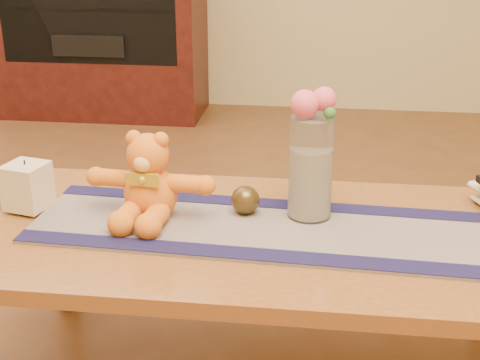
# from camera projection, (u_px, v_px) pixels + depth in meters

# --- Properties ---
(coffee_table_top) EXTENTS (1.40, 0.70, 0.04)m
(coffee_table_top) POSITION_uv_depth(u_px,v_px,m) (260.00, 237.00, 1.68)
(coffee_table_top) COLOR brown
(coffee_table_top) RESTS_ON floor
(table_leg_bl) EXTENTS (0.07, 0.07, 0.41)m
(table_leg_bl) POSITION_uv_depth(u_px,v_px,m) (63.00, 249.00, 2.11)
(table_leg_bl) COLOR brown
(table_leg_bl) RESTS_ON floor
(persian_runner) EXTENTS (1.21, 0.40, 0.01)m
(persian_runner) POSITION_uv_depth(u_px,v_px,m) (274.00, 229.00, 1.67)
(persian_runner) COLOR #191A46
(persian_runner) RESTS_ON coffee_table_top
(runner_border_near) EXTENTS (1.20, 0.11, 0.00)m
(runner_border_near) POSITION_uv_depth(u_px,v_px,m) (266.00, 255.00, 1.54)
(runner_border_near) COLOR #141238
(runner_border_near) RESTS_ON persian_runner
(runner_border_far) EXTENTS (1.20, 0.11, 0.00)m
(runner_border_far) POSITION_uv_depth(u_px,v_px,m) (281.00, 204.00, 1.80)
(runner_border_far) COLOR #141238
(runner_border_far) RESTS_ON persian_runner
(teddy_bear) EXTENTS (0.33, 0.28, 0.21)m
(teddy_bear) POSITION_uv_depth(u_px,v_px,m) (150.00, 176.00, 1.70)
(teddy_bear) COLOR orange
(teddy_bear) RESTS_ON persian_runner
(pillar_candle) EXTENTS (0.12, 0.12, 0.12)m
(pillar_candle) POSITION_uv_depth(u_px,v_px,m) (27.00, 186.00, 1.77)
(pillar_candle) COLOR beige
(pillar_candle) RESTS_ON persian_runner
(candle_wick) EXTENTS (0.00, 0.00, 0.01)m
(candle_wick) POSITION_uv_depth(u_px,v_px,m) (24.00, 162.00, 1.74)
(candle_wick) COLOR black
(candle_wick) RESTS_ON pillar_candle
(glass_vase) EXTENTS (0.11, 0.11, 0.26)m
(glass_vase) POSITION_uv_depth(u_px,v_px,m) (311.00, 168.00, 1.69)
(glass_vase) COLOR silver
(glass_vase) RESTS_ON persian_runner
(potpourri_fill) EXTENTS (0.09, 0.09, 0.18)m
(potpourri_fill) POSITION_uv_depth(u_px,v_px,m) (310.00, 182.00, 1.70)
(potpourri_fill) COLOR beige
(potpourri_fill) RESTS_ON glass_vase
(rose_left) EXTENTS (0.07, 0.07, 0.07)m
(rose_left) POSITION_uv_depth(u_px,v_px,m) (305.00, 104.00, 1.62)
(rose_left) COLOR #E75165
(rose_left) RESTS_ON glass_vase
(rose_right) EXTENTS (0.06, 0.06, 0.06)m
(rose_right) POSITION_uv_depth(u_px,v_px,m) (324.00, 99.00, 1.63)
(rose_right) COLOR #E75165
(rose_right) RESTS_ON glass_vase
(blue_flower_back) EXTENTS (0.04, 0.04, 0.04)m
(blue_flower_back) POSITION_uv_depth(u_px,v_px,m) (318.00, 102.00, 1.66)
(blue_flower_back) COLOR #4E4BA2
(blue_flower_back) RESTS_ON glass_vase
(blue_flower_side) EXTENTS (0.04, 0.04, 0.04)m
(blue_flower_side) POSITION_uv_depth(u_px,v_px,m) (301.00, 107.00, 1.66)
(blue_flower_side) COLOR #4E4BA2
(blue_flower_side) RESTS_ON glass_vase
(leaf_sprig) EXTENTS (0.03, 0.03, 0.03)m
(leaf_sprig) POSITION_uv_depth(u_px,v_px,m) (330.00, 113.00, 1.61)
(leaf_sprig) COLOR #33662D
(leaf_sprig) RESTS_ON glass_vase
(bronze_ball) EXTENTS (0.08, 0.08, 0.07)m
(bronze_ball) POSITION_uv_depth(u_px,v_px,m) (245.00, 200.00, 1.74)
(bronze_ball) COLOR #463417
(bronze_ball) RESTS_ON persian_runner
(media_cabinet) EXTENTS (1.20, 0.50, 1.10)m
(media_cabinet) POSITION_uv_depth(u_px,v_px,m) (101.00, 23.00, 4.07)
(media_cabinet) COLOR black
(media_cabinet) RESTS_ON floor
(cabinet_cavity) EXTENTS (1.02, 0.03, 0.61)m
(cabinet_cavity) POSITION_uv_depth(u_px,v_px,m) (87.00, 10.00, 3.81)
(cabinet_cavity) COLOR black
(cabinet_cavity) RESTS_ON media_cabinet
(cabinet_shelf) EXTENTS (1.02, 0.20, 0.02)m
(cabinet_shelf) POSITION_uv_depth(u_px,v_px,m) (92.00, 8.00, 3.89)
(cabinet_shelf) COLOR black
(cabinet_shelf) RESTS_ON media_cabinet
(stereo_lower) EXTENTS (0.42, 0.28, 0.12)m
(stereo_lower) POSITION_uv_depth(u_px,v_px,m) (95.00, 42.00, 3.98)
(stereo_lower) COLOR black
(stereo_lower) RESTS_ON media_cabinet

